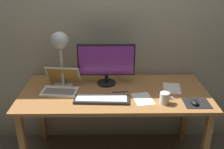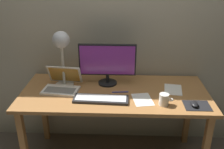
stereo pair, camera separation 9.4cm
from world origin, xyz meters
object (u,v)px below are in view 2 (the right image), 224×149
object	(u,v)px
monitor	(107,62)
mouse	(194,104)
coffee_mug	(164,99)
keyboard_main	(101,99)
desk_lamp	(61,46)
laptop	(62,83)
pen	(120,92)

from	to	relation	value
monitor	mouse	bearing A→B (deg)	-28.45
coffee_mug	monitor	bearing A→B (deg)	141.80
keyboard_main	monitor	bearing A→B (deg)	83.20
desk_lamp	coffee_mug	bearing A→B (deg)	-20.06
monitor	mouse	world-z (taller)	monitor
keyboard_main	laptop	xyz separation A→B (m)	(-0.35, 0.20, 0.04)
keyboard_main	mouse	distance (m)	0.73
pen	coffee_mug	bearing A→B (deg)	-29.30
desk_lamp	pen	xyz separation A→B (m)	(0.50, -0.12, -0.36)
keyboard_main	mouse	size ratio (longest dim) A/B	4.65
monitor	desk_lamp	size ratio (longest dim) A/B	1.01
desk_lamp	pen	world-z (taller)	desk_lamp
monitor	keyboard_main	xyz separation A→B (m)	(-0.04, -0.31, -0.20)
desk_lamp	mouse	world-z (taller)	desk_lamp
coffee_mug	pen	bearing A→B (deg)	150.70
keyboard_main	laptop	distance (m)	0.41
mouse	pen	distance (m)	0.61
keyboard_main	laptop	size ratio (longest dim) A/B	1.35
desk_lamp	coffee_mug	world-z (taller)	desk_lamp
pen	monitor	bearing A→B (deg)	124.74
mouse	coffee_mug	xyz separation A→B (m)	(-0.23, 0.01, 0.03)
monitor	coffee_mug	size ratio (longest dim) A/B	4.55
keyboard_main	mouse	bearing A→B (deg)	-4.99
monitor	desk_lamp	distance (m)	0.42
mouse	monitor	bearing A→B (deg)	151.55
mouse	pen	world-z (taller)	mouse
monitor	desk_lamp	world-z (taller)	desk_lamp
mouse	pen	bearing A→B (deg)	160.36
keyboard_main	coffee_mug	bearing A→B (deg)	-5.83
mouse	desk_lamp	bearing A→B (deg)	163.37
keyboard_main	desk_lamp	size ratio (longest dim) A/B	0.90
laptop	pen	size ratio (longest dim) A/B	2.35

